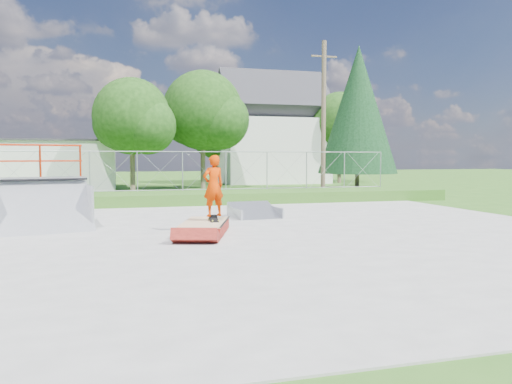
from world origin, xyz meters
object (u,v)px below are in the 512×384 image
(grind_box, at_px, (205,228))
(flat_bank_ramp, at_px, (255,211))
(skater, at_px, (213,189))
(quarter_pipe, at_px, (44,188))

(grind_box, bearing_deg, flat_bank_ramp, 71.71)
(grind_box, relative_size, skater, 1.52)
(quarter_pipe, bearing_deg, skater, -32.12)
(quarter_pipe, bearing_deg, flat_bank_ramp, -0.62)
(quarter_pipe, relative_size, flat_bank_ramp, 1.51)
(quarter_pipe, relative_size, skater, 1.47)
(flat_bank_ramp, bearing_deg, grind_box, -130.91)
(grind_box, xyz_separation_m, quarter_pipe, (-4.15, 1.74, 1.03))
(quarter_pipe, height_order, skater, quarter_pipe)
(grind_box, height_order, flat_bank_ramp, flat_bank_ramp)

